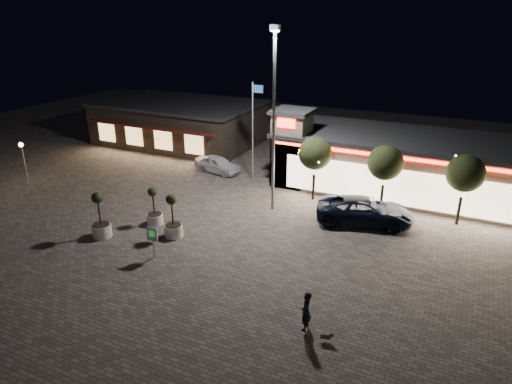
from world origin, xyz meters
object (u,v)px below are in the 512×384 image
at_px(pedestrian, 306,311).
at_px(planter_left, 154,213).
at_px(pickup_truck, 365,211).
at_px(white_sedan, 217,164).
at_px(planter_mid, 101,223).
at_px(valet_sign, 152,236).

bearing_deg(pedestrian, planter_left, -115.52).
xyz_separation_m(pickup_truck, white_sedan, (-13.92, 4.66, -0.14)).
bearing_deg(planter_left, planter_mid, -123.12).
xyz_separation_m(white_sedan, planter_mid, (-0.38, -13.69, 0.19)).
xyz_separation_m(pickup_truck, pedestrian, (0.19, -11.90, 0.06)).
xyz_separation_m(pedestrian, valet_sign, (-9.92, 2.14, 0.44)).
distance_m(white_sedan, valet_sign, 15.03).
relative_size(pickup_truck, valet_sign, 3.22).
xyz_separation_m(planter_left, valet_sign, (2.69, -3.62, 0.56)).
relative_size(white_sedan, pedestrian, 2.32).
bearing_deg(valet_sign, pickup_truck, 45.12).
height_order(white_sedan, planter_mid, planter_mid).
bearing_deg(white_sedan, planter_mid, -171.60).
bearing_deg(planter_mid, white_sedan, 88.39).
xyz_separation_m(white_sedan, valet_sign, (4.19, -14.42, 0.63)).
bearing_deg(pickup_truck, planter_left, 102.57).
bearing_deg(planter_mid, pickup_truck, 32.26).
bearing_deg(pedestrian, valet_sign, -103.12).
relative_size(white_sedan, planter_left, 1.65).
height_order(pickup_truck, planter_mid, planter_mid).
bearing_deg(valet_sign, white_sedan, 106.19).
height_order(white_sedan, planter_left, planter_left).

